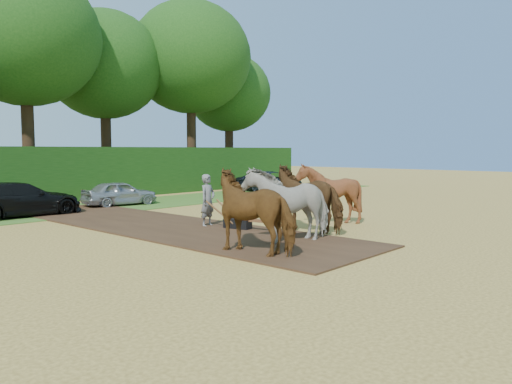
% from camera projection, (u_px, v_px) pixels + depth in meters
% --- Properties ---
extents(ground, '(120.00, 120.00, 0.00)m').
position_uv_depth(ground, '(284.00, 261.00, 12.74)').
color(ground, gold).
rests_on(ground, ground).
extents(earth_strip, '(4.50, 17.00, 0.05)m').
position_uv_depth(earth_strip, '(162.00, 225.00, 18.51)').
color(earth_strip, '#472D1C').
rests_on(earth_strip, ground).
extents(grass_verge, '(50.00, 5.00, 0.03)m').
position_uv_depth(grass_verge, '(37.00, 213.00, 22.06)').
color(grass_verge, '#38601E').
rests_on(grass_verge, ground).
extents(plough_team, '(7.74, 6.17, 2.32)m').
position_uv_depth(plough_team, '(296.00, 201.00, 16.37)').
color(plough_team, brown).
rests_on(plough_team, ground).
extents(parked_cars, '(36.56, 2.78, 1.48)m').
position_uv_depth(parked_cars, '(62.00, 197.00, 22.54)').
color(parked_cars, '#B8BDC0').
rests_on(parked_cars, ground).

